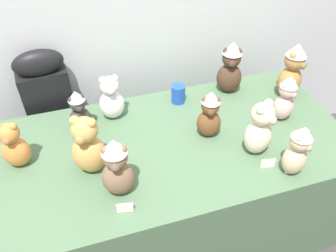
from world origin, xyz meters
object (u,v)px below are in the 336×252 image
(teddy_bear_mocha, at_px, (117,168))
(party_cup_blue, at_px, (178,94))
(teddy_bear_ginger, at_px, (14,146))
(teddy_bear_sand, at_px, (297,151))
(teddy_bear_cream, at_px, (260,129))
(display_table, at_px, (168,189))
(teddy_bear_blush, at_px, (285,99))
(teddy_bear_honey, at_px, (88,147))
(teddy_bear_cocoa, at_px, (230,68))
(teddy_bear_caramel, at_px, (292,71))
(teddy_bear_charcoal, at_px, (79,111))
(teddy_bear_snow, at_px, (111,99))
(teddy_bear_chestnut, at_px, (210,115))
(instrument_case, at_px, (56,125))

(teddy_bear_mocha, height_order, party_cup_blue, teddy_bear_mocha)
(teddy_bear_mocha, height_order, teddy_bear_ginger, teddy_bear_mocha)
(teddy_bear_sand, bearing_deg, teddy_bear_cream, 92.03)
(teddy_bear_cream, bearing_deg, teddy_bear_mocha, 152.85)
(teddy_bear_ginger, xyz_separation_m, party_cup_blue, (0.88, 0.24, -0.06))
(display_table, xyz_separation_m, teddy_bear_blush, (0.66, 0.01, 0.51))
(teddy_bear_honey, bearing_deg, teddy_bear_cocoa, 52.86)
(teddy_bear_ginger, bearing_deg, teddy_bear_blush, 9.04)
(teddy_bear_caramel, distance_m, party_cup_blue, 0.67)
(teddy_bear_charcoal, height_order, teddy_bear_mocha, teddy_bear_mocha)
(teddy_bear_snow, bearing_deg, teddy_bear_cocoa, 5.09)
(teddy_bear_mocha, bearing_deg, teddy_bear_charcoal, 114.97)
(teddy_bear_charcoal, relative_size, party_cup_blue, 2.25)
(teddy_bear_charcoal, xyz_separation_m, teddy_bear_sand, (0.90, -0.59, 0.01))
(teddy_bear_cream, height_order, teddy_bear_blush, teddy_bear_cream)
(display_table, distance_m, teddy_bear_mocha, 0.64)
(teddy_bear_mocha, height_order, teddy_bear_honey, teddy_bear_honey)
(teddy_bear_charcoal, bearing_deg, teddy_bear_ginger, -161.72)
(teddy_bear_ginger, bearing_deg, teddy_bear_mocha, -23.68)
(teddy_bear_mocha, bearing_deg, teddy_bear_blush, 25.60)
(teddy_bear_sand, relative_size, party_cup_blue, 2.49)
(teddy_bear_sand, height_order, teddy_bear_chestnut, same)
(instrument_case, relative_size, teddy_bear_cream, 3.63)
(teddy_bear_snow, height_order, party_cup_blue, teddy_bear_snow)
(teddy_bear_caramel, xyz_separation_m, teddy_bear_ginger, (-1.53, -0.12, -0.05))
(teddy_bear_charcoal, bearing_deg, teddy_bear_honey, -97.18)
(teddy_bear_blush, bearing_deg, teddy_bear_charcoal, 149.61)
(instrument_case, bearing_deg, teddy_bear_chestnut, -41.71)
(teddy_bear_honey, bearing_deg, teddy_bear_charcoal, 120.87)
(teddy_bear_cream, xyz_separation_m, teddy_bear_caramel, (0.41, 0.37, 0.03))
(teddy_bear_charcoal, relative_size, teddy_bear_honey, 0.79)
(display_table, xyz_separation_m, teddy_bear_caramel, (0.81, 0.20, 0.54))
(teddy_bear_charcoal, height_order, teddy_bear_chestnut, teddy_bear_chestnut)
(teddy_bear_cream, bearing_deg, teddy_bear_chestnut, 104.61)
(teddy_bear_ginger, height_order, teddy_bear_snow, teddy_bear_snow)
(teddy_bear_honey, relative_size, teddy_bear_caramel, 0.92)
(teddy_bear_caramel, xyz_separation_m, teddy_bear_chestnut, (-0.59, -0.19, -0.03))
(teddy_bear_cream, bearing_deg, teddy_bear_blush, 4.46)
(party_cup_blue, bearing_deg, instrument_case, 160.81)
(teddy_bear_caramel, bearing_deg, teddy_bear_sand, -147.98)
(teddy_bear_mocha, distance_m, teddy_bear_caramel, 1.18)
(teddy_bear_sand, xyz_separation_m, teddy_bear_honey, (-0.89, 0.29, 0.01))
(teddy_bear_caramel, bearing_deg, teddy_bear_cream, -165.90)
(teddy_bear_mocha, height_order, teddy_bear_sand, teddy_bear_mocha)
(display_table, bearing_deg, teddy_bear_caramel, 13.58)
(teddy_bear_honey, distance_m, teddy_bear_cocoa, 0.97)
(teddy_bear_blush, height_order, party_cup_blue, teddy_bear_blush)
(teddy_bear_blush, height_order, teddy_bear_sand, teddy_bear_sand)
(teddy_bear_charcoal, bearing_deg, display_table, -40.44)
(teddy_bear_cream, xyz_separation_m, teddy_bear_chestnut, (-0.18, 0.18, -0.00))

